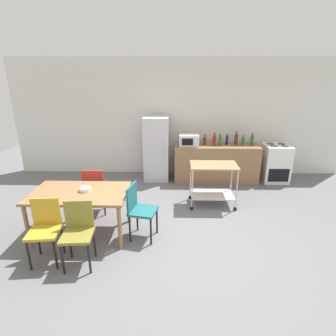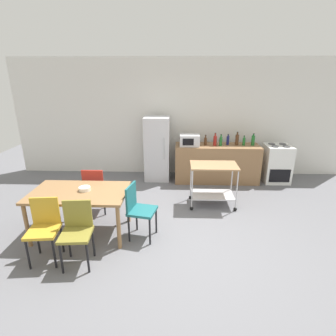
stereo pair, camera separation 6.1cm
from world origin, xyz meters
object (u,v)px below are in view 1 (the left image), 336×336
chair_olive (78,230)px  bottle_soy_sauce (243,141)px  chair_red (95,187)px  microwave (189,140)px  dining_table (80,196)px  bottle_sparkling_water (214,140)px  refrigerator (156,149)px  bottle_olive_oil (205,141)px  kitchen_cart (213,178)px  bottle_vinegar (236,139)px  bottle_sesame_oil (227,140)px  stove_oven (275,163)px  fruit_bowl (85,189)px  bottle_soda (252,140)px  chair_teal (139,208)px  bottle_wine (220,141)px  chair_mustard (45,226)px

chair_olive → bottle_soy_sauce: 4.32m
chair_red → microwave: bearing=-138.2°
dining_table → bottle_sparkling_water: bottle_sparkling_water is taller
chair_red → bottle_sparkling_water: bottle_sparkling_water is taller
refrigerator → chair_red: bearing=-119.3°
refrigerator → bottle_olive_oil: bearing=-3.6°
kitchen_cart → bottle_vinegar: size_ratio=2.89×
bottle_olive_oil → bottle_sparkling_water: size_ratio=0.79×
bottle_sesame_oil → microwave: bearing=-172.2°
stove_oven → fruit_bowl: (-3.87, -2.40, 0.33)m
bottle_soy_sauce → bottle_sparkling_water: bearing=-175.1°
microwave → bottle_soda: bearing=3.4°
chair_teal → bottle_wine: bearing=-21.4°
bottle_olive_oil → bottle_soy_sauce: bottle_olive_oil is taller
bottle_olive_oil → bottle_soda: 1.12m
chair_olive → chair_mustard: bearing=167.1°
chair_mustard → kitchen_cart: size_ratio=0.98×
chair_olive → microwave: 3.51m
stove_oven → bottle_sparkling_water: (-1.52, -0.06, 0.57)m
bottle_olive_oil → bottle_sesame_oil: 0.54m
kitchen_cart → bottle_sesame_oil: size_ratio=3.52×
chair_olive → bottle_vinegar: bearing=44.2°
chair_mustard → bottle_sesame_oil: bottle_sesame_oil is taller
bottle_sparkling_water → fruit_bowl: (-2.34, -2.34, -0.25)m
stove_oven → refrigerator: refrigerator is taller
bottle_olive_oil → bottle_sparkling_water: bearing=-16.9°
chair_teal → stove_oven: stove_oven is taller
microwave → bottle_olive_oil: microwave is taller
bottle_wine → bottle_sesame_oil: bottle_wine is taller
dining_table → bottle_olive_oil: 3.31m
chair_olive → bottle_sparkling_water: 3.84m
chair_red → bottle_soda: bottle_soda is taller
chair_teal → kitchen_cart: chair_teal is taller
microwave → bottle_sparkling_water: 0.60m
chair_olive → bottle_sesame_oil: (2.55, 3.19, 0.49)m
bottle_vinegar → bottle_soy_sauce: 0.16m
bottle_soy_sauce → bottle_soda: 0.22m
chair_teal → microwave: size_ratio=1.93×
bottle_wine → bottle_sparkling_water: bearing=177.9°
kitchen_cart → bottle_soda: (1.08, 1.35, 0.45)m
refrigerator → microwave: (0.78, -0.16, 0.25)m
refrigerator → bottle_soda: size_ratio=5.45×
chair_olive → fruit_bowl: 0.80m
refrigerator → bottle_sesame_oil: 1.71m
microwave → bottle_sparkling_water: bottle_sparkling_water is taller
chair_teal → refrigerator: size_ratio=0.57×
bottle_soy_sauce → bottle_olive_oil: bearing=179.6°
stove_oven → bottle_soda: 0.84m
refrigerator → bottle_sparkling_water: bearing=-5.8°
kitchen_cart → bottle_soda: size_ratio=3.20×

